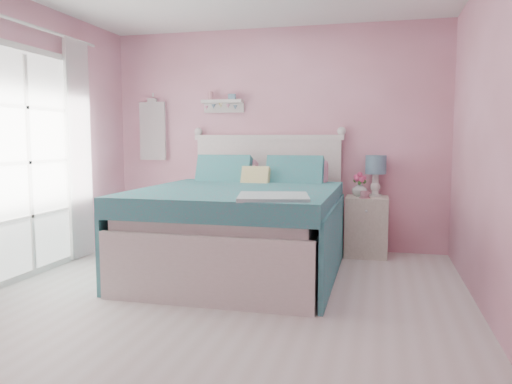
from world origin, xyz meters
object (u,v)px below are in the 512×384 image
at_px(bed, 243,227).
at_px(table_lamp, 376,168).
at_px(vase, 360,189).
at_px(teacup, 365,195).
at_px(nightstand, 366,226).

relative_size(bed, table_lamp, 5.11).
distance_m(vase, teacup, 0.18).
distance_m(nightstand, table_lamp, 0.66).
bearing_deg(table_lamp, teacup, -113.23).
distance_m(table_lamp, teacup, 0.39).
bearing_deg(nightstand, vase, 166.24).
bearing_deg(vase, teacup, -69.70).
bearing_deg(nightstand, table_lamp, 51.14).
bearing_deg(nightstand, bed, -142.06).
distance_m(bed, table_lamp, 1.71).
xyz_separation_m(table_lamp, teacup, (-0.11, -0.25, -0.28)).
height_order(bed, vase, bed).
bearing_deg(nightstand, teacup, -99.14).
xyz_separation_m(nightstand, table_lamp, (0.08, 0.10, 0.65)).
distance_m(table_lamp, vase, 0.30).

